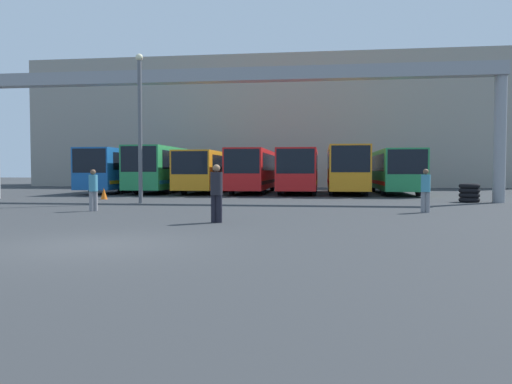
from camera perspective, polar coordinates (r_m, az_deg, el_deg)
The scene contains 16 objects.
ground_plane at distance 11.48m, azimuth -18.22°, elevation -5.82°, with size 200.00×200.00×0.00m, color #2D3033.
building_backdrop at distance 55.06m, azimuth 2.33°, elevation 7.56°, with size 50.40×12.00×13.06m.
overhead_gantry at distance 27.51m, azimuth -3.02°, elevation 11.52°, with size 28.39×0.80×7.12m.
bus_slot_0 at distance 39.80m, azimuth -14.63°, elevation 2.66°, with size 2.52×12.39×3.17m.
bus_slot_1 at distance 38.51m, azimuth -10.11°, elevation 2.82°, with size 2.61×12.05×3.30m.
bus_slot_2 at distance 37.83m, azimuth -5.17°, elevation 2.58°, with size 2.60×12.46×2.96m.
bus_slot_3 at distance 36.59m, azimuth -0.27°, elevation 2.69°, with size 2.48×11.15×3.09m.
bus_slot_4 at distance 35.73m, azimuth 4.93°, elevation 2.69°, with size 2.58×10.02×3.08m.
bus_slot_5 at distance 35.74m, azimuth 10.31°, elevation 2.81°, with size 2.57×10.04×3.26m.
bus_slot_6 at distance 36.70m, azimuth 15.48°, elevation 2.53°, with size 2.58×11.34×3.00m.
pedestrian_far_center at distance 15.63m, azimuth -4.54°, elevation 0.02°, with size 0.38×0.38×1.82m.
pedestrian_mid_left at distance 21.06m, azimuth -18.10°, elevation 0.33°, with size 0.35×0.35×1.68m.
pedestrian_near_right at distance 20.41m, azimuth 18.81°, elevation 0.28°, with size 0.35×0.35×1.69m.
traffic_cone at distance 29.60m, azimuth -16.98°, elevation -0.18°, with size 0.38×0.38×0.65m.
tire_stack at distance 27.97m, azimuth 23.20°, elevation -0.09°, with size 1.04×1.04×0.96m.
lamp_post at distance 25.63m, azimuth -13.13°, elevation 7.83°, with size 0.36×0.36×7.40m.
Camera 1 is at (4.95, -10.23, 1.63)m, focal length 35.00 mm.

